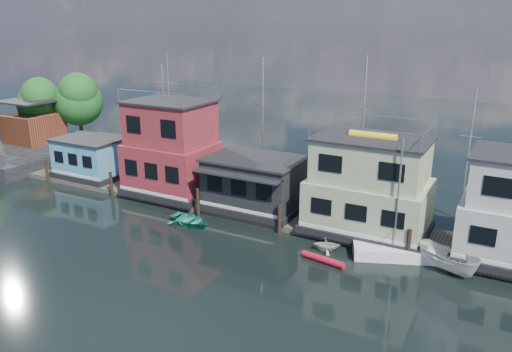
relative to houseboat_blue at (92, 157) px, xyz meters
The scene contains 14 objects.
ground 21.75m from the houseboat_blue, 33.69° to the right, with size 160.00×160.00×0.00m, color black.
dock 18.11m from the houseboat_blue, ahead, with size 48.00×5.00×0.40m, color #595147.
houseboat_blue is the anchor object (origin of this frame).
houseboat_red 9.69m from the houseboat_blue, ahead, with size 7.40×5.90×11.86m.
houseboat_dark 17.50m from the houseboat_blue, ahead, with size 7.40×6.10×4.06m.
houseboat_green 26.53m from the houseboat_blue, ahead, with size 8.40×5.90×7.03m.
pilings 17.92m from the houseboat_blue, ahead, with size 42.28×0.28×2.20m.
background_masts 23.77m from the houseboat_blue, 14.77° to the left, with size 36.40×0.16×12.00m.
shore 13.32m from the houseboat_blue, 163.07° to the left, with size 12.40×15.72×8.24m.
dinghy_teal 15.29m from the houseboat_blue, 17.52° to the right, with size 2.48×3.47×0.72m, color #24866B.
motorboat 32.61m from the houseboat_blue, ahead, with size 1.54×4.10×1.58m, color silver.
day_sailer 29.28m from the houseboat_blue, ahead, with size 5.22×3.38×7.83m.
dinghy_white 25.35m from the houseboat_blue, ahead, with size 1.58×1.83×0.96m, color beige.
red_kayak 26.07m from the houseboat_blue, 12.27° to the right, with size 0.43×0.43×2.95m, color #B11227.
Camera 1 is at (17.23, -20.33, 14.64)m, focal length 35.00 mm.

